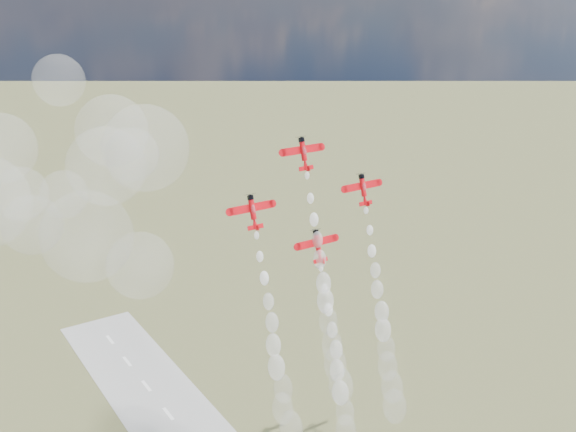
# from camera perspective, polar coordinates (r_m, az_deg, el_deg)

# --- Properties ---
(plane_lead) EXTENTS (10.51, 4.25, 7.32)m
(plane_lead) POSITION_cam_1_polar(r_m,az_deg,el_deg) (149.59, 1.32, 5.37)
(plane_lead) COLOR red
(plane_lead) RESTS_ON ground
(plane_left) EXTENTS (10.51, 4.25, 7.32)m
(plane_left) POSITION_cam_1_polar(r_m,az_deg,el_deg) (142.35, -3.01, 0.42)
(plane_left) COLOR red
(plane_left) RESTS_ON ground
(plane_right) EXTENTS (10.51, 4.25, 7.32)m
(plane_right) POSITION_cam_1_polar(r_m,az_deg,el_deg) (158.56, 6.39, 2.30)
(plane_right) COLOR red
(plane_right) RESTS_ON ground
(plane_slot) EXTENTS (10.51, 4.25, 7.32)m
(plane_slot) POSITION_cam_1_polar(r_m,az_deg,el_deg) (151.00, 2.55, -2.50)
(plane_slot) COLOR red
(plane_slot) RESTS_ON ground
(smoke_trail_lead) EXTENTS (5.26, 17.53, 49.51)m
(smoke_trail_lead) POSITION_cam_1_polar(r_m,az_deg,el_deg) (155.57, 3.78, -10.59)
(smoke_trail_lead) COLOR white
(smoke_trail_lead) RESTS_ON plane_lead
(smoke_trail_left) EXTENTS (5.44, 17.07, 49.18)m
(smoke_trail_left) POSITION_cam_1_polar(r_m,az_deg,el_deg) (151.65, -0.26, -15.82)
(smoke_trail_left) COLOR white
(smoke_trail_left) RESTS_ON plane_left
(smoke_trail_right) EXTENTS (5.24, 17.07, 48.93)m
(smoke_trail_right) POSITION_cam_1_polar(r_m,az_deg,el_deg) (166.66, 8.51, -12.42)
(smoke_trail_right) COLOR white
(smoke_trail_right) RESTS_ON plane_right
(smoke_trail_slot) EXTENTS (5.63, 16.86, 49.61)m
(smoke_trail_slot) POSITION_cam_1_polar(r_m,az_deg,el_deg) (162.72, 4.96, -17.54)
(smoke_trail_slot) COLOR white
(smoke_trail_slot) RESTS_ON plane_slot
(drifted_smoke_cloud) EXTENTS (64.47, 36.48, 55.43)m
(drifted_smoke_cloud) POSITION_cam_1_polar(r_m,az_deg,el_deg) (155.32, -18.54, 1.68)
(drifted_smoke_cloud) COLOR white
(drifted_smoke_cloud) RESTS_ON ground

